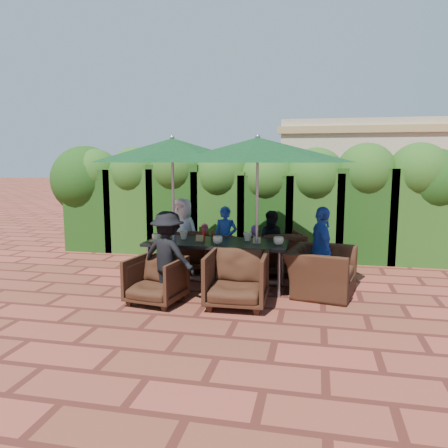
% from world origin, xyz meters
% --- Properties ---
extents(ground, '(80.00, 80.00, 0.00)m').
position_xyz_m(ground, '(0.00, 0.00, 0.00)').
color(ground, brown).
rests_on(ground, ground).
extents(dining_table, '(2.30, 0.90, 0.75)m').
position_xyz_m(dining_table, '(-0.04, -0.19, 0.67)').
color(dining_table, black).
rests_on(dining_table, ground).
extents(umbrella_left, '(2.66, 2.66, 2.46)m').
position_xyz_m(umbrella_left, '(-0.75, -0.26, 2.21)').
color(umbrella_left, gray).
rests_on(umbrella_left, ground).
extents(umbrella_right, '(2.97, 2.97, 2.46)m').
position_xyz_m(umbrella_right, '(0.62, -0.23, 2.21)').
color(umbrella_right, gray).
rests_on(umbrella_right, ground).
extents(chair_far_left, '(1.09, 1.06, 0.87)m').
position_xyz_m(chair_far_left, '(-0.90, 0.74, 0.43)').
color(chair_far_left, black).
rests_on(chair_far_left, ground).
extents(chair_far_mid, '(0.94, 0.90, 0.80)m').
position_xyz_m(chair_far_mid, '(0.06, 0.81, 0.40)').
color(chair_far_mid, black).
rests_on(chair_far_mid, ground).
extents(chair_far_right, '(1.05, 1.01, 0.86)m').
position_xyz_m(chair_far_right, '(0.87, 0.84, 0.43)').
color(chair_far_right, black).
rests_on(chair_far_right, ground).
extents(chair_near_left, '(0.83, 0.79, 0.75)m').
position_xyz_m(chair_near_left, '(-0.71, -1.22, 0.38)').
color(chair_near_left, black).
rests_on(chair_near_left, ground).
extents(chair_near_right, '(0.86, 0.81, 0.87)m').
position_xyz_m(chair_near_right, '(0.46, -1.10, 0.43)').
color(chair_near_right, black).
rests_on(chair_near_right, ground).
extents(chair_end_right, '(0.92, 1.21, 0.96)m').
position_xyz_m(chair_end_right, '(1.63, -0.25, 0.48)').
color(chair_end_right, black).
rests_on(chair_end_right, ground).
extents(adult_far_left, '(0.75, 0.55, 1.38)m').
position_xyz_m(adult_far_left, '(-0.90, 0.67, 0.69)').
color(adult_far_left, white).
rests_on(adult_far_left, ground).
extents(adult_far_mid, '(0.45, 0.37, 1.22)m').
position_xyz_m(adult_far_mid, '(-0.11, 0.81, 0.61)').
color(adult_far_mid, '#1F45A9').
rests_on(adult_far_mid, ground).
extents(adult_far_right, '(0.58, 0.37, 1.16)m').
position_xyz_m(adult_far_right, '(0.78, 0.76, 0.58)').
color(adult_far_right, black).
rests_on(adult_far_right, ground).
extents(adult_near_left, '(0.92, 0.60, 1.33)m').
position_xyz_m(adult_near_left, '(-0.58, -1.04, 0.66)').
color(adult_near_left, black).
rests_on(adult_near_left, ground).
extents(adult_end_right, '(0.60, 0.87, 1.36)m').
position_xyz_m(adult_end_right, '(1.63, -0.19, 0.68)').
color(adult_end_right, '#1F45A9').
rests_on(adult_end_right, ground).
extents(child_left, '(0.32, 0.27, 0.87)m').
position_xyz_m(child_left, '(-0.54, 0.93, 0.43)').
color(child_left, '#DF4E63').
rests_on(child_left, ground).
extents(child_right, '(0.34, 0.28, 0.89)m').
position_xyz_m(child_right, '(0.45, 0.77, 0.45)').
color(child_right, '#844BA4').
rests_on(child_right, ground).
extents(pedestrian_a, '(1.79, 0.85, 1.85)m').
position_xyz_m(pedestrian_a, '(1.52, 4.05, 0.92)').
color(pedestrian_a, '#268D28').
rests_on(pedestrian_a, ground).
extents(pedestrian_b, '(1.05, 0.90, 1.87)m').
position_xyz_m(pedestrian_b, '(2.35, 4.33, 0.94)').
color(pedestrian_b, '#DF4E63').
rests_on(pedestrian_b, ground).
extents(pedestrian_c, '(1.08, 0.68, 1.56)m').
position_xyz_m(pedestrian_c, '(3.35, 4.31, 0.78)').
color(pedestrian_c, gray).
rests_on(pedestrian_c, ground).
extents(cup_a, '(0.14, 0.14, 0.11)m').
position_xyz_m(cup_a, '(-1.05, -0.28, 0.81)').
color(cup_a, beige).
rests_on(cup_a, dining_table).
extents(cup_b, '(0.14, 0.14, 0.13)m').
position_xyz_m(cup_b, '(-0.63, -0.09, 0.82)').
color(cup_b, beige).
rests_on(cup_b, dining_table).
extents(cup_c, '(0.16, 0.16, 0.12)m').
position_xyz_m(cup_c, '(0.02, -0.38, 0.81)').
color(cup_c, beige).
rests_on(cup_c, dining_table).
extents(cup_d, '(0.14, 0.14, 0.14)m').
position_xyz_m(cup_d, '(0.44, -0.02, 0.82)').
color(cup_d, beige).
rests_on(cup_d, dining_table).
extents(cup_e, '(0.16, 0.16, 0.13)m').
position_xyz_m(cup_e, '(0.97, -0.27, 0.81)').
color(cup_e, beige).
rests_on(cup_e, dining_table).
extents(ketchup_bottle, '(0.04, 0.04, 0.17)m').
position_xyz_m(ketchup_bottle, '(-0.27, -0.18, 0.83)').
color(ketchup_bottle, '#B20C0A').
rests_on(ketchup_bottle, dining_table).
extents(sauce_bottle, '(0.04, 0.04, 0.17)m').
position_xyz_m(sauce_bottle, '(-0.14, -0.07, 0.83)').
color(sauce_bottle, '#4C230C').
rests_on(sauce_bottle, dining_table).
extents(serving_tray, '(0.35, 0.25, 0.02)m').
position_xyz_m(serving_tray, '(-0.94, -0.34, 0.76)').
color(serving_tray, '#A88351').
rests_on(serving_tray, dining_table).
extents(number_block_left, '(0.12, 0.06, 0.10)m').
position_xyz_m(number_block_left, '(-0.32, -0.22, 0.80)').
color(number_block_left, tan).
rests_on(number_block_left, dining_table).
extents(number_block_right, '(0.12, 0.06, 0.10)m').
position_xyz_m(number_block_right, '(0.62, -0.21, 0.80)').
color(number_block_right, tan).
rests_on(number_block_right, dining_table).
extents(hedge_wall, '(9.10, 1.60, 2.50)m').
position_xyz_m(hedge_wall, '(-0.10, 2.32, 1.37)').
color(hedge_wall, '#17330E').
rests_on(hedge_wall, ground).
extents(building, '(6.20, 3.08, 3.20)m').
position_xyz_m(building, '(3.50, 6.99, 1.61)').
color(building, '#C6B993').
rests_on(building, ground).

